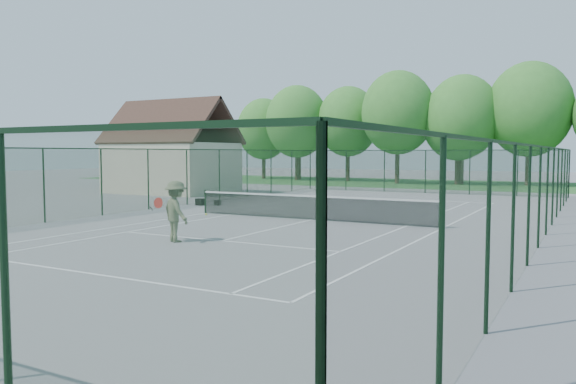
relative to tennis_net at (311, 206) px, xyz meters
The scene contains 10 objects.
ground 0.58m from the tennis_net, ahead, with size 140.00×140.00×0.00m, color gray.
grass_far 30.01m from the tennis_net, 90.00° to the left, with size 80.00×16.00×0.01m, color #336F31.
court_lines 0.57m from the tennis_net, ahead, with size 11.05×23.85×0.01m.
tennis_net is the anchor object (origin of this frame).
fence_enclosure 0.98m from the tennis_net, ahead, with size 18.05×36.05×3.02m.
utility_building 19.04m from the tennis_net, 147.99° to the left, with size 8.60×6.27×6.63m.
tree_line_far 30.48m from the tennis_net, 90.00° to the left, with size 39.40×6.40×9.70m.
sports_bag_a 8.68m from the tennis_net, 159.73° to the left, with size 0.46×0.28×0.37m, color black.
sports_bag_b 8.12m from the tennis_net, 154.61° to the left, with size 0.36×0.22×0.28m, color black.
tennis_player 7.35m from the tennis_net, 99.12° to the right, with size 1.79×1.17×1.94m.
Camera 1 is at (10.41, -20.99, 2.81)m, focal length 35.00 mm.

